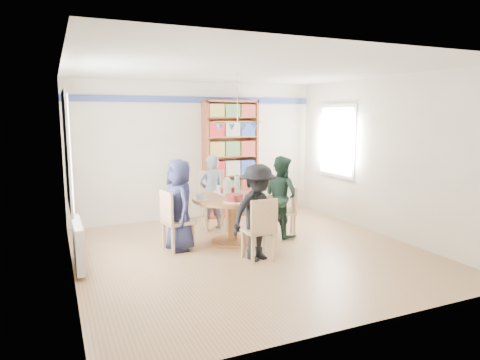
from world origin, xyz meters
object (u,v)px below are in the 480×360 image
radiator (78,244)px  bookshelf (230,160)px  person_near (258,213)px  chair_right (288,208)px  dining_table (233,209)px  person_left (179,205)px  chair_far (213,197)px  person_far (211,193)px  chair_left (173,218)px  chair_near (261,227)px  person_right (281,196)px

radiator → bookshelf: size_ratio=0.43×
person_near → bookshelf: 2.81m
bookshelf → radiator: bearing=-146.3°
chair_right → radiator: bearing=-175.5°
dining_table → person_left: (-0.88, -0.01, 0.14)m
chair_far → chair_right: bearing=-44.7°
bookshelf → person_far: bearing=-130.1°
dining_table → chair_right: (1.03, -0.01, -0.08)m
person_near → chair_far: bearing=74.8°
chair_left → person_near: size_ratio=0.68×
person_far → chair_far: bearing=-133.5°
chair_near → person_right: person_right is taller
chair_near → person_right: 1.40m
dining_table → person_far: person_far is taller
person_right → chair_left: bearing=78.8°
chair_far → person_right: size_ratio=0.76×
chair_right → bookshelf: size_ratio=0.37×
bookshelf → person_right: bearing=-82.6°
person_far → bookshelf: 1.24m
chair_right → person_near: (-1.03, -0.91, 0.22)m
chair_left → chair_near: 1.39m
chair_far → person_near: 1.91m
dining_table → person_right: person_right is taller
radiator → dining_table: dining_table is taller
chair_far → chair_left: bearing=-135.1°
chair_right → person_far: person_far is taller
chair_left → person_right: size_ratio=0.68×
chair_left → chair_right: chair_left is taller
dining_table → chair_left: bearing=-178.4°
dining_table → person_far: size_ratio=0.96×
chair_left → bookshelf: bearing=46.8°
radiator → dining_table: 2.39m
chair_far → bookshelf: bearing=49.6°
person_right → person_near: person_near is taller
chair_left → person_near: 1.34m
dining_table → chair_left: 0.99m
chair_left → chair_far: chair_far is taller
person_far → chair_left: bearing=37.7°
bookshelf → chair_right: bearing=-79.3°
chair_far → person_left: size_ratio=0.74×
radiator → dining_table: size_ratio=0.77×
chair_near → bookshelf: 2.92m
dining_table → person_left: size_ratio=0.93×
chair_left → person_far: size_ratio=0.69×
chair_far → person_left: person_left is taller
bookshelf → person_left: bearing=-131.6°
dining_table → person_near: size_ratio=0.94×
dining_table → chair_far: (0.03, 0.99, 0.02)m
bookshelf → chair_near: bearing=-104.0°
chair_right → chair_near: 1.43m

